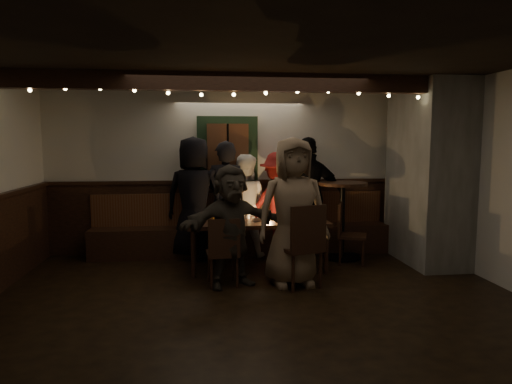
{
  "coord_description": "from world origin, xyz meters",
  "views": [
    {
      "loc": [
        -0.6,
        -4.75,
        1.77
      ],
      "look_at": [
        0.15,
        1.6,
        1.05
      ],
      "focal_mm": 32.0,
      "sensor_mm": 36.0,
      "label": 1
    }
  ],
  "objects": [
    {
      "name": "room",
      "position": [
        1.07,
        1.42,
        1.07
      ],
      "size": [
        6.02,
        5.01,
        2.62
      ],
      "color": "black",
      "rests_on": "ground"
    },
    {
      "name": "dining_table",
      "position": [
        0.15,
        1.4,
        0.62
      ],
      "size": [
        1.91,
        0.82,
        0.83
      ],
      "color": "black",
      "rests_on": "ground"
    },
    {
      "name": "chair_near_left",
      "position": [
        -0.36,
        0.66,
        0.48
      ],
      "size": [
        0.41,
        0.41,
        0.85
      ],
      "color": "black",
      "rests_on": "ground"
    },
    {
      "name": "chair_near_right",
      "position": [
        0.59,
        0.49,
        0.57
      ],
      "size": [
        0.57,
        0.57,
        1.02
      ],
      "color": "black",
      "rests_on": "ground"
    },
    {
      "name": "chair_end",
      "position": [
        1.46,
        1.54,
        0.49
      ],
      "size": [
        0.51,
        0.51,
        0.87
      ],
      "color": "black",
      "rests_on": "ground"
    },
    {
      "name": "high_top",
      "position": [
        1.49,
        1.83,
        0.73
      ],
      "size": [
        0.72,
        0.72,
        1.15
      ],
      "color": "black",
      "rests_on": "ground"
    },
    {
      "name": "person_a",
      "position": [
        -0.72,
        2.1,
        0.92
      ],
      "size": [
        1.02,
        0.8,
        1.83
      ],
      "primitive_type": "imported",
      "rotation": [
        0.0,
        0.0,
        2.87
      ],
      "color": "black",
      "rests_on": "ground"
    },
    {
      "name": "person_b",
      "position": [
        -0.26,
        2.04,
        0.88
      ],
      "size": [
        0.7,
        0.51,
        1.77
      ],
      "primitive_type": "imported",
      "rotation": [
        0.0,
        0.0,
        2.99
      ],
      "color": "black",
      "rests_on": "ground"
    },
    {
      "name": "person_c",
      "position": [
        0.03,
        2.18,
        0.78
      ],
      "size": [
        0.88,
        0.76,
        1.57
      ],
      "primitive_type": "imported",
      "rotation": [
        0.0,
        0.0,
        2.89
      ],
      "color": "white",
      "rests_on": "ground"
    },
    {
      "name": "person_d",
      "position": [
        0.56,
        2.12,
        0.8
      ],
      "size": [
        1.11,
        0.75,
        1.6
      ],
      "primitive_type": "imported",
      "rotation": [
        0.0,
        0.0,
        3.3
      ],
      "color": "maroon",
      "rests_on": "ground"
    },
    {
      "name": "person_e",
      "position": [
        1.05,
        2.16,
        0.91
      ],
      "size": [
        1.13,
        0.62,
        1.83
      ],
      "primitive_type": "imported",
      "rotation": [
        0.0,
        0.0,
        2.98
      ],
      "color": "black",
      "rests_on": "ground"
    },
    {
      "name": "person_f",
      "position": [
        -0.26,
        0.69,
        0.74
      ],
      "size": [
        1.45,
        0.88,
        1.49
      ],
      "primitive_type": "imported",
      "rotation": [
        0.0,
        0.0,
        0.34
      ],
      "color": "#353027",
      "rests_on": "ground"
    },
    {
      "name": "person_g",
      "position": [
        0.49,
        0.65,
        0.91
      ],
      "size": [
        0.94,
        0.66,
        1.82
      ],
      "primitive_type": "imported",
      "rotation": [
        0.0,
        0.0,
        0.1
      ],
      "color": "#806950",
      "rests_on": "ground"
    }
  ]
}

